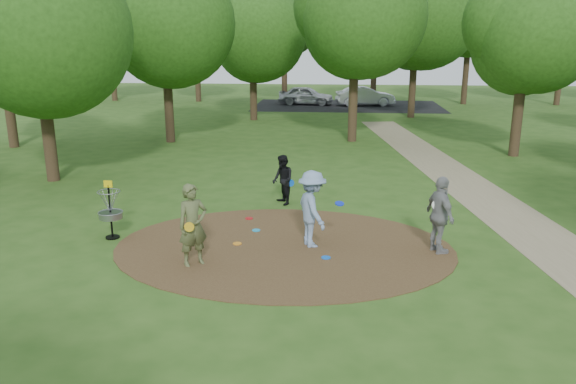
{
  "coord_description": "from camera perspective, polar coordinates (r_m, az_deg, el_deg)",
  "views": [
    {
      "loc": [
        1.25,
        -12.98,
        5.04
      ],
      "look_at": [
        0.0,
        1.2,
        1.1
      ],
      "focal_mm": 35.0,
      "sensor_mm": 36.0,
      "label": 1
    }
  ],
  "objects": [
    {
      "name": "disc_ground_orange",
      "position": [
        14.21,
        -5.18,
        -5.24
      ],
      "size": [
        0.22,
        0.22,
        0.02
      ],
      "primitive_type": "cylinder",
      "color": "orange",
      "rests_on": "dirt_clearing"
    },
    {
      "name": "player_throwing_with_disc",
      "position": [
        13.78,
        2.47,
        -1.75
      ],
      "size": [
        1.39,
        1.43,
        1.93
      ],
      "color": "#8199C0",
      "rests_on": "ground"
    },
    {
      "name": "disc_ground_cyan",
      "position": [
        15.12,
        -3.26,
        -3.9
      ],
      "size": [
        0.22,
        0.22,
        0.02
      ],
      "primitive_type": "cylinder",
      "color": "#1A9BD6",
      "rests_on": "dirt_clearing"
    },
    {
      "name": "tree_ring",
      "position": [
        23.0,
        6.97,
        16.12
      ],
      "size": [
        36.68,
        45.89,
        9.85
      ],
      "color": "#332316",
      "rests_on": "ground"
    },
    {
      "name": "disc_ground_red",
      "position": [
        16.11,
        -3.98,
        -2.68
      ],
      "size": [
        0.22,
        0.22,
        0.02
      ],
      "primitive_type": "cylinder",
      "color": "red",
      "rests_on": "dirt_clearing"
    },
    {
      "name": "player_waiting_with_disc",
      "position": [
        13.82,
        15.19,
        -2.3
      ],
      "size": [
        0.82,
        1.2,
        1.9
      ],
      "color": "gray",
      "rests_on": "ground"
    },
    {
      "name": "player_observer_with_disc",
      "position": [
        12.82,
        -9.64,
        -3.34
      ],
      "size": [
        0.83,
        0.78,
        1.9
      ],
      "color": "#545D36",
      "rests_on": "ground"
    },
    {
      "name": "car_left",
      "position": [
        43.68,
        1.85,
        9.78
      ],
      "size": [
        4.34,
        2.15,
        1.42
      ],
      "primitive_type": "imported",
      "rotation": [
        0.0,
        0.0,
        1.46
      ],
      "color": "#ABAEB3",
      "rests_on": "ground"
    },
    {
      "name": "dirt_clearing",
      "position": [
        13.97,
        -0.43,
        -5.62
      ],
      "size": [
        8.4,
        8.4,
        0.02
      ],
      "primitive_type": "cylinder",
      "color": "#47301C",
      "rests_on": "ground"
    },
    {
      "name": "disc_golf_basket",
      "position": [
        15.06,
        -17.64,
        -1.33
      ],
      "size": [
        0.63,
        0.63,
        1.54
      ],
      "color": "black",
      "rests_on": "ground"
    },
    {
      "name": "footpath",
      "position": [
        16.65,
        23.19,
        -3.42
      ],
      "size": [
        7.55,
        39.89,
        0.01
      ],
      "primitive_type": "cube",
      "rotation": [
        0.0,
        0.0,
        0.14
      ],
      "color": "#8C7A5B",
      "rests_on": "ground"
    },
    {
      "name": "player_walking_with_disc",
      "position": [
        17.33,
        -0.54,
        1.23
      ],
      "size": [
        0.86,
        0.94,
        1.55
      ],
      "color": "black",
      "rests_on": "ground"
    },
    {
      "name": "ground",
      "position": [
        13.98,
        -0.43,
        -5.66
      ],
      "size": [
        100.0,
        100.0,
        0.0
      ],
      "primitive_type": "plane",
      "color": "#2D5119",
      "rests_on": "ground"
    },
    {
      "name": "car_right",
      "position": [
        43.38,
        7.84,
        9.61
      ],
      "size": [
        4.55,
        2.2,
        1.44
      ],
      "primitive_type": "imported",
      "rotation": [
        0.0,
        0.0,
        1.73
      ],
      "color": "#B3B4BB",
      "rests_on": "ground"
    },
    {
      "name": "disc_ground_blue",
      "position": [
        13.32,
        3.88,
        -6.66
      ],
      "size": [
        0.22,
        0.22,
        0.02
      ],
      "primitive_type": "cylinder",
      "color": "blue",
      "rests_on": "dirt_clearing"
    },
    {
      "name": "parking_lot",
      "position": [
        43.28,
        6.07,
        8.7
      ],
      "size": [
        14.0,
        8.0,
        0.01
      ],
      "primitive_type": "cube",
      "color": "black",
      "rests_on": "ground"
    }
  ]
}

